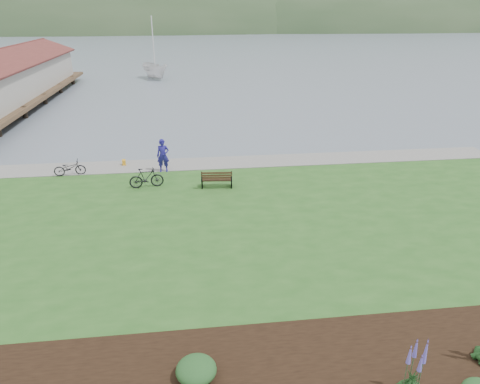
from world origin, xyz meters
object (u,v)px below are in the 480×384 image
at_px(park_bench, 217,179).
at_px(bicycle_a, 70,168).
at_px(sailboat, 156,79).
at_px(person, 163,153).

xyz_separation_m(park_bench, bicycle_a, (-8.08, 2.78, -0.04)).
distance_m(bicycle_a, sailboat, 37.26).
xyz_separation_m(park_bench, person, (-2.86, 2.78, 0.63)).
height_order(bicycle_a, sailboat, sailboat).
bearing_deg(sailboat, person, -115.67).
bearing_deg(park_bench, person, 140.63).
xyz_separation_m(person, sailboat, (-2.68, 37.16, -1.52)).
bearing_deg(person, park_bench, -43.73).
distance_m(park_bench, person, 4.04).
height_order(park_bench, bicycle_a, park_bench).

